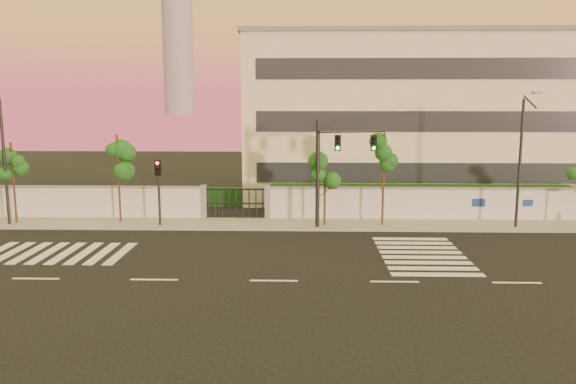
% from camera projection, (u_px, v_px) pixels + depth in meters
% --- Properties ---
extents(ground, '(120.00, 120.00, 0.00)m').
position_uv_depth(ground, '(274.00, 281.00, 23.26)').
color(ground, black).
rests_on(ground, ground).
extents(sidewalk, '(60.00, 3.00, 0.15)m').
position_uv_depth(sidewalk, '(283.00, 224.00, 33.61)').
color(sidewalk, gray).
rests_on(sidewalk, ground).
extents(perimeter_wall, '(60.00, 0.36, 2.20)m').
position_uv_depth(perimeter_wall, '(285.00, 203.00, 34.93)').
color(perimeter_wall, silver).
rests_on(perimeter_wall, ground).
extents(hedge_row, '(41.00, 4.25, 1.80)m').
position_uv_depth(hedge_row, '(302.00, 200.00, 37.64)').
color(hedge_row, '#113610').
rests_on(hedge_row, ground).
extents(institutional_building, '(24.40, 12.40, 12.25)m').
position_uv_depth(institutional_building, '(403.00, 117.00, 43.73)').
color(institutional_building, beige).
rests_on(institutional_building, ground).
extents(road_markings, '(57.00, 7.62, 0.02)m').
position_uv_depth(road_markings, '(245.00, 256.00, 27.01)').
color(road_markings, silver).
rests_on(road_markings, ground).
extents(street_tree_b, '(1.61, 1.28, 4.98)m').
position_uv_depth(street_tree_b, '(13.00, 164.00, 33.18)').
color(street_tree_b, '#382314').
rests_on(street_tree_b, ground).
extents(street_tree_c, '(1.53, 1.21, 5.41)m').
position_uv_depth(street_tree_c, '(118.00, 159.00, 33.44)').
color(street_tree_c, '#382314').
rests_on(street_tree_c, ground).
extents(street_tree_d, '(1.59, 1.27, 4.20)m').
position_uv_depth(street_tree_d, '(325.00, 175.00, 32.66)').
color(street_tree_d, '#382314').
rests_on(street_tree_d, ground).
extents(street_tree_e, '(1.62, 1.29, 5.58)m').
position_uv_depth(street_tree_e, '(384.00, 158.00, 32.60)').
color(street_tree_e, '#382314').
rests_on(street_tree_e, ground).
extents(traffic_signal_main, '(3.93, 1.20, 6.29)m').
position_uv_depth(traffic_signal_main, '(332.00, 161.00, 31.96)').
color(traffic_signal_main, black).
rests_on(traffic_signal_main, ground).
extents(traffic_signal_secondary, '(0.32, 0.32, 4.10)m').
position_uv_depth(traffic_signal_secondary, '(159.00, 184.00, 32.64)').
color(traffic_signal_secondary, black).
rests_on(traffic_signal_secondary, ground).
extents(streetlight_west, '(0.47, 1.89, 7.86)m').
position_uv_depth(streetlight_west, '(2.00, 156.00, 32.46)').
color(streetlight_west, black).
rests_on(streetlight_west, ground).
extents(streetlight_east, '(0.47, 1.89, 7.87)m').
position_uv_depth(streetlight_east, '(521.00, 157.00, 31.75)').
color(streetlight_east, black).
rests_on(streetlight_east, ground).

